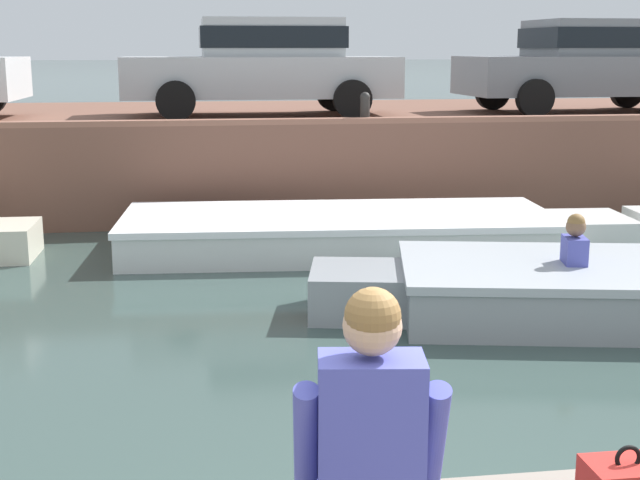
# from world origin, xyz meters

# --- Properties ---
(ground_plane) EXTENTS (400.00, 400.00, 0.00)m
(ground_plane) POSITION_xyz_m (0.00, 4.72, 0.00)
(ground_plane) COLOR #384C47
(far_quay_wall) EXTENTS (60.00, 6.00, 1.48)m
(far_quay_wall) POSITION_xyz_m (0.00, 12.45, 0.74)
(far_quay_wall) COLOR brown
(far_quay_wall) RESTS_ON ground
(far_wall_coping) EXTENTS (60.00, 0.24, 0.08)m
(far_wall_coping) POSITION_xyz_m (0.00, 9.57, 1.52)
(far_wall_coping) COLOR #925F4C
(far_wall_coping) RESTS_ON far_quay_wall
(boat_moored_central_white) EXTENTS (6.63, 2.51, 0.49)m
(boat_moored_central_white) POSITION_xyz_m (0.93, 7.74, 0.24)
(boat_moored_central_white) COLOR white
(boat_moored_central_white) RESTS_ON ground
(motorboat_passing) EXTENTS (5.72, 2.77, 1.01)m
(motorboat_passing) POSITION_xyz_m (2.87, 4.50, 0.27)
(motorboat_passing) COLOR #93999E
(motorboat_passing) RESTS_ON ground
(car_left_inner_silver) EXTENTS (4.36, 1.98, 1.54)m
(car_left_inner_silver) POSITION_xyz_m (0.04, 11.33, 2.33)
(car_left_inner_silver) COLOR #B7BABC
(car_left_inner_silver) RESTS_ON far_quay_wall
(car_centre_grey) EXTENTS (4.28, 2.12, 1.54)m
(car_centre_grey) POSITION_xyz_m (5.59, 11.33, 2.32)
(car_centre_grey) COLOR slate
(car_centre_grey) RESTS_ON far_quay_wall
(mooring_bollard_mid) EXTENTS (0.15, 0.15, 0.44)m
(mooring_bollard_mid) POSITION_xyz_m (1.38, 9.70, 1.72)
(mooring_bollard_mid) COLOR #2D2B28
(mooring_bollard_mid) RESTS_ON far_quay_wall
(person_seated_left) EXTENTS (0.56, 0.57, 0.96)m
(person_seated_left) POSITION_xyz_m (-0.60, -0.45, 1.19)
(person_seated_left) COLOR #282833
(person_seated_left) RESTS_ON near_quay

